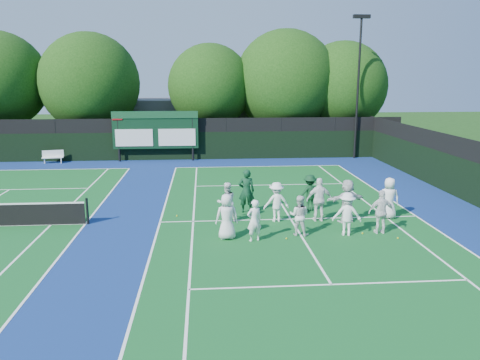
{
  "coord_description": "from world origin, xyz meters",
  "views": [
    {
      "loc": [
        -3.63,
        -17.73,
        5.91
      ],
      "look_at": [
        -2.0,
        3.0,
        1.3
      ],
      "focal_mm": 35.0,
      "sensor_mm": 36.0,
      "label": 1
    }
  ],
  "objects": [
    {
      "name": "player_back_0",
      "position": [
        -2.72,
        0.87,
        0.84
      ],
      "size": [
        0.96,
        0.83,
        1.68
      ],
      "primitive_type": "imported",
      "rotation": [
        0.0,
        0.0,
        3.4
      ],
      "color": "white",
      "rests_on": "ground"
    },
    {
      "name": "tennis_ball_5",
      "position": [
        3.52,
        -1.74,
        0.03
      ],
      "size": [
        0.07,
        0.07,
        0.07
      ],
      "primitive_type": "sphere",
      "color": "gold",
      "rests_on": "ground"
    },
    {
      "name": "clubhouse",
      "position": [
        -2.0,
        24.0,
        2.0
      ],
      "size": [
        18.0,
        6.0,
        4.0
      ],
      "primitive_type": "cube",
      "color": "#56565A",
      "rests_on": "ground"
    },
    {
      "name": "player_back_1",
      "position": [
        -0.66,
        0.78,
        0.83
      ],
      "size": [
        1.14,
        0.75,
        1.67
      ],
      "primitive_type": "imported",
      "rotation": [
        0.0,
        0.0,
        3.26
      ],
      "color": "white",
      "rests_on": "ground"
    },
    {
      "name": "coach_left",
      "position": [
        -1.78,
        2.18,
        0.98
      ],
      "size": [
        0.74,
        0.5,
        1.95
      ],
      "primitive_type": "imported",
      "rotation": [
        0.0,
        0.0,
        3.09
      ],
      "color": "#0E361F",
      "rests_on": "ground"
    },
    {
      "name": "tree_c",
      "position": [
        -2.9,
        19.58,
        5.01
      ],
      "size": [
        6.54,
        6.54,
        8.45
      ],
      "color": "black",
      "rests_on": "ground"
    },
    {
      "name": "tennis_ball_4",
      "position": [
        2.01,
        3.8,
        0.03
      ],
      "size": [
        0.07,
        0.07,
        0.07
      ],
      "primitive_type": "sphere",
      "color": "gold",
      "rests_on": "ground"
    },
    {
      "name": "back_fence",
      "position": [
        -6.0,
        16.0,
        1.36
      ],
      "size": [
        34.0,
        0.08,
        3.0
      ],
      "color": "black",
      "rests_on": "ground"
    },
    {
      "name": "bench",
      "position": [
        -14.14,
        15.36,
        0.48
      ],
      "size": [
        1.46,
        0.7,
        0.89
      ],
      "color": "white",
      "rests_on": "ground"
    },
    {
      "name": "player_back_2",
      "position": [
        1.12,
        0.69,
        0.92
      ],
      "size": [
        1.09,
        0.48,
        1.84
      ],
      "primitive_type": "imported",
      "rotation": [
        0.0,
        0.0,
        3.11
      ],
      "color": "white",
      "rests_on": "ground"
    },
    {
      "name": "scoreboard",
      "position": [
        -7.01,
        15.59,
        2.19
      ],
      "size": [
        6.0,
        0.21,
        3.55
      ],
      "color": "black",
      "rests_on": "ground"
    },
    {
      "name": "tree_b",
      "position": [
        -12.07,
        19.58,
        5.24
      ],
      "size": [
        7.58,
        7.58,
        9.23
      ],
      "color": "black",
      "rests_on": "ground"
    },
    {
      "name": "court_apron",
      "position": [
        -6.0,
        1.0,
        0.0
      ],
      "size": [
        34.0,
        32.0,
        0.01
      ],
      "primitive_type": "cube",
      "color": "navy",
      "rests_on": "ground"
    },
    {
      "name": "tennis_ball_1",
      "position": [
        0.91,
        2.95,
        0.03
      ],
      "size": [
        0.07,
        0.07,
        0.07
      ],
      "primitive_type": "sphere",
      "color": "gold",
      "rests_on": "ground"
    },
    {
      "name": "player_front_4",
      "position": [
        3.1,
        -1.06,
        0.85
      ],
      "size": [
        1.01,
        0.44,
        1.71
      ],
      "primitive_type": "imported",
      "rotation": [
        0.0,
        0.0,
        3.12
      ],
      "color": "white",
      "rests_on": "ground"
    },
    {
      "name": "player_front_0",
      "position": [
        -2.82,
        -1.21,
        0.86
      ],
      "size": [
        0.87,
        0.6,
        1.72
      ],
      "primitive_type": "imported",
      "rotation": [
        0.0,
        0.0,
        3.2
      ],
      "color": "silver",
      "rests_on": "ground"
    },
    {
      "name": "player_front_1",
      "position": [
        -1.83,
        -1.53,
        0.79
      ],
      "size": [
        0.67,
        0.55,
        1.57
      ],
      "primitive_type": "imported",
      "rotation": [
        0.0,
        0.0,
        3.49
      ],
      "color": "white",
      "rests_on": "ground"
    },
    {
      "name": "light_pole_right",
      "position": [
        7.5,
        15.7,
        6.3
      ],
      "size": [
        1.2,
        0.3,
        10.12
      ],
      "color": "black",
      "rests_on": "ground"
    },
    {
      "name": "tennis_ball_0",
      "position": [
        -0.62,
        -1.45,
        0.03
      ],
      "size": [
        0.07,
        0.07,
        0.07
      ],
      "primitive_type": "sphere",
      "color": "gold",
      "rests_on": "ground"
    },
    {
      "name": "coach_right",
      "position": [
        1.06,
        2.19,
        0.83
      ],
      "size": [
        1.19,
        0.85,
        1.66
      ],
      "primitive_type": "imported",
      "rotation": [
        0.0,
        0.0,
        3.37
      ],
      "color": "#0E351A",
      "rests_on": "ground"
    },
    {
      "name": "player_back_3",
      "position": [
        2.23,
        0.46,
        0.91
      ],
      "size": [
        1.76,
        0.91,
        1.81
      ],
      "primitive_type": "imported",
      "rotation": [
        0.0,
        0.0,
        3.38
      ],
      "color": "silver",
      "rests_on": "ground"
    },
    {
      "name": "tree_d",
      "position": [
        3.05,
        19.58,
        5.35
      ],
      "size": [
        8.0,
        8.0,
        9.56
      ],
      "color": "black",
      "rests_on": "ground"
    },
    {
      "name": "ground",
      "position": [
        0.0,
        0.0,
        0.0
      ],
      "size": [
        120.0,
        120.0,
        0.0
      ],
      "primitive_type": "plane",
      "color": "#163C10",
      "rests_on": "ground"
    },
    {
      "name": "tree_a",
      "position": [
        -18.79,
        19.58,
        5.48
      ],
      "size": [
        7.24,
        7.24,
        9.29
      ],
      "color": "black",
      "rests_on": "ground"
    },
    {
      "name": "player_back_4",
      "position": [
        4.15,
        0.83,
        0.88
      ],
      "size": [
        0.95,
        0.7,
        1.77
      ],
      "primitive_type": "imported",
      "rotation": [
        0.0,
        0.0,
        2.98
      ],
      "color": "white",
      "rests_on": "ground"
    },
    {
      "name": "tree_e",
      "position": [
        7.66,
        19.58,
        4.98
      ],
      "size": [
        7.05,
        7.05,
        8.69
      ],
      "color": "black",
      "rests_on": "ground"
    },
    {
      "name": "player_front_3",
      "position": [
        1.73,
        -1.16,
        0.84
      ],
      "size": [
        1.18,
        0.81,
        1.67
      ],
      "primitive_type": "imported",
      "rotation": [
        0.0,
        0.0,
        2.96
      ],
      "color": "white",
      "rests_on": "ground"
    },
    {
      "name": "tennis_ball_2",
      "position": [
        2.39,
        -1.1,
        0.03
      ],
      "size": [
        0.07,
        0.07,
        0.07
      ],
      "primitive_type": "sphere",
      "color": "gold",
      "rests_on": "ground"
    },
    {
      "name": "tennis_ball_3",
      "position": [
        -4.83,
        1.77,
        0.03
      ],
      "size": [
        0.07,
        0.07,
        0.07
      ],
      "primitive_type": "sphere",
      "color": "gold",
      "rests_on": "ground"
    },
    {
      "name": "near_court",
      "position": [
        0.0,
        1.0,
        0.01
      ],
      "size": [
        11.05,
        23.85,
        0.01
      ],
      "color": "#125922",
      "rests_on": "ground"
    },
    {
      "name": "player_front_2",
      "position": [
        -0.07,
        -1.01,
        0.78
      ],
      "size": [
        0.92,
        0.82,
        1.56
      ],
      "primitive_type": "imported",
      "rotation": [
        0.0,
        0.0,
        2.77
      ],
      "color": "silver",
      "rests_on": "ground"
    }
  ]
}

